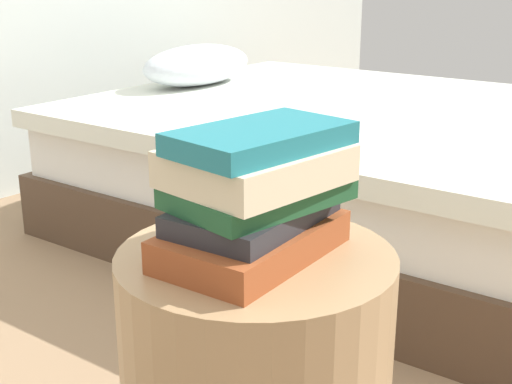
# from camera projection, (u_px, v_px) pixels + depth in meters

# --- Properties ---
(bed) EXTENTS (1.65, 2.09, 0.62)m
(bed) POSITION_uv_depth(u_px,v_px,m) (368.00, 169.00, 2.50)
(bed) COLOR #4C3828
(bed) RESTS_ON ground_plane
(book_rust) EXTENTS (0.30, 0.20, 0.05)m
(book_rust) POSITION_uv_depth(u_px,v_px,m) (251.00, 241.00, 1.04)
(book_rust) COLOR #994723
(book_rust) RESTS_ON side_table
(book_charcoal) EXTENTS (0.27, 0.19, 0.03)m
(book_charcoal) POSITION_uv_depth(u_px,v_px,m) (253.00, 213.00, 1.04)
(book_charcoal) COLOR #28282D
(book_charcoal) RESTS_ON book_rust
(book_forest) EXTENTS (0.27, 0.20, 0.03)m
(book_forest) POSITION_uv_depth(u_px,v_px,m) (260.00, 193.00, 1.03)
(book_forest) COLOR #1E512D
(book_forest) RESTS_ON book_charcoal
(book_cream) EXTENTS (0.26, 0.21, 0.05)m
(book_cream) POSITION_uv_depth(u_px,v_px,m) (257.00, 165.00, 1.02)
(book_cream) COLOR beige
(book_cream) RESTS_ON book_forest
(book_teal) EXTENTS (0.27, 0.17, 0.03)m
(book_teal) POSITION_uv_depth(u_px,v_px,m) (263.00, 138.00, 1.00)
(book_teal) COLOR #1E727F
(book_teal) RESTS_ON book_cream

